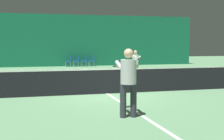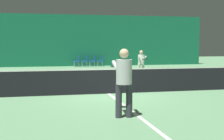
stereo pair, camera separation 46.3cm
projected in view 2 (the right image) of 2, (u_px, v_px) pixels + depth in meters
ground_plane at (109, 94)px, 11.76m from camera, size 60.00×60.00×0.00m
backdrop_curtain at (72, 40)px, 25.89m from camera, size 23.00×0.12×4.28m
court_line_baseline_far at (76, 69)px, 23.34m from camera, size 11.00×0.10×0.00m
court_line_service_far at (86, 76)px, 17.99m from camera, size 8.25×0.10×0.00m
court_line_centre at (109, 94)px, 11.76m from camera, size 0.10×12.80×0.00m
tennis_net at (109, 80)px, 11.72m from camera, size 12.00×0.10×1.07m
player_near at (124, 78)px, 7.92m from camera, size 0.45×1.40×1.76m
player_far at (141, 62)px, 17.26m from camera, size 0.46×1.30×1.51m
courtside_chair_0 at (77, 61)px, 25.56m from camera, size 0.44×0.44×0.84m
courtside_chair_1 at (85, 61)px, 25.70m from camera, size 0.44×0.44×0.84m
courtside_chair_2 at (93, 60)px, 25.84m from camera, size 0.44×0.44×0.84m
courtside_chair_3 at (101, 60)px, 25.98m from camera, size 0.44×0.44×0.84m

